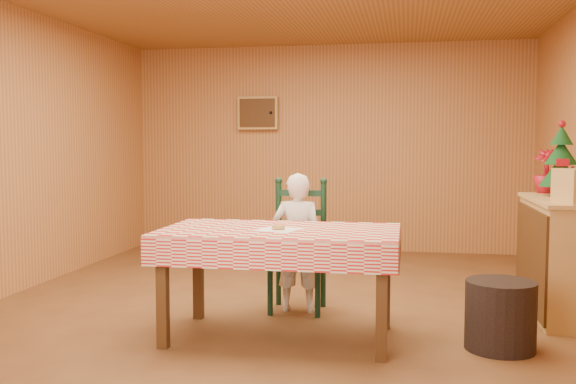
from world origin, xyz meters
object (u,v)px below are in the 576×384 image
Objects in this scene: christmas_tree at (561,162)px; storage_bin at (500,315)px; shelf_unit at (564,257)px; ladder_chair at (299,248)px; dining_table at (280,241)px; seated_child at (297,242)px.

christmas_tree is 1.35× the size of storage_bin.
shelf_unit reaches higher than storage_bin.
shelf_unit is (2.10, 0.21, -0.04)m from ladder_chair.
shelf_unit reaches higher than dining_table.
christmas_tree reaches higher than ladder_chair.
seated_child is 2.26m from christmas_tree.
shelf_unit is at bearing -172.87° from seated_child.
christmas_tree is at bearing 63.28° from storage_bin.
seated_child is at bearing 154.06° from storage_bin.
christmas_tree is (2.11, 0.51, 0.65)m from seated_child.
christmas_tree is at bearing -166.33° from seated_child.
dining_table is 2.50m from christmas_tree.
christmas_tree reaches higher than shelf_unit.
dining_table is 1.34× the size of shelf_unit.
dining_table reaches higher than storage_bin.
christmas_tree is (2.11, 0.45, 0.71)m from ladder_chair.
dining_table is at bearing -179.68° from storage_bin.
seated_child is 2.12m from shelf_unit.
seated_child is 1.68m from storage_bin.
christmas_tree is at bearing 30.54° from dining_table.
seated_child is at bearing -166.33° from christmas_tree.
ladder_chair is at bearing -167.81° from christmas_tree.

